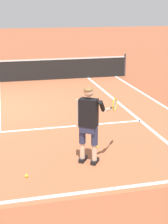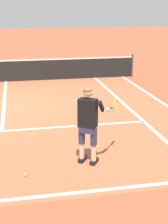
{
  "view_description": "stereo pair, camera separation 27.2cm",
  "coord_description": "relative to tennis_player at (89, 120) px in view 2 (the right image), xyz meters",
  "views": [
    {
      "loc": [
        0.22,
        -11.35,
        3.33
      ],
      "look_at": [
        1.9,
        -4.36,
        1.05
      ],
      "focal_mm": 54.66,
      "sensor_mm": 36.0,
      "label": 1
    },
    {
      "loc": [
        0.48,
        -11.41,
        3.33
      ],
      "look_at": [
        1.9,
        -4.36,
        1.05
      ],
      "focal_mm": 54.66,
      "sensor_mm": 36.0,
      "label": 2
    }
  ],
  "objects": [
    {
      "name": "ground_plane",
      "position": [
        -1.93,
        4.74,
        -0.99
      ],
      "size": [
        80.0,
        80.0,
        0.0
      ],
      "primitive_type": "plane",
      "color": "#9E5133"
    },
    {
      "name": "court_inner_surface",
      "position": [
        -1.93,
        3.78,
        -0.99
      ],
      "size": [
        10.98,
        10.36,
        0.0
      ],
      "primitive_type": "cube",
      "color": "#B2603D",
      "rests_on": "ground"
    },
    {
      "name": "line_service",
      "position": [
        -1.93,
        2.36,
        -0.99
      ],
      "size": [
        8.23,
        0.1,
        0.01
      ],
      "primitive_type": "cube",
      "color": "white",
      "rests_on": "ground"
    },
    {
      "name": "line_centre_service",
      "position": [
        -1.93,
        5.56,
        -0.99
      ],
      "size": [
        0.1,
        6.4,
        0.01
      ],
      "primitive_type": "cube",
      "color": "white",
      "rests_on": "ground"
    },
    {
      "name": "line_singles_right",
      "position": [
        2.19,
        3.78,
        -0.99
      ],
      "size": [
        0.1,
        9.96,
        0.01
      ],
      "primitive_type": "cube",
      "color": "white",
      "rests_on": "ground"
    },
    {
      "name": "line_doubles_right",
      "position": [
        3.56,
        3.78,
        -0.99
      ],
      "size": [
        0.1,
        9.96,
        0.01
      ],
      "primitive_type": "cube",
      "color": "white",
      "rests_on": "ground"
    },
    {
      "name": "tennis_net",
      "position": [
        -1.93,
        8.76,
        -0.49
      ],
      "size": [
        11.96,
        0.08,
        1.07
      ],
      "color": "#333338",
      "rests_on": "ground"
    },
    {
      "name": "tennis_player",
      "position": [
        0.0,
        0.0,
        0.0
      ],
      "size": [
        1.09,
        0.86,
        1.71
      ],
      "color": "black",
      "rests_on": "ground"
    },
    {
      "name": "tennis_ball_near_feet",
      "position": [
        0.38,
        0.72,
        -0.96
      ],
      "size": [
        0.07,
        0.07,
        0.07
      ],
      "primitive_type": "sphere",
      "color": "#CCE02D",
      "rests_on": "ground"
    },
    {
      "name": "tennis_ball_by_baseline",
      "position": [
        -1.4,
        -0.37,
        -0.96
      ],
      "size": [
        0.07,
        0.07,
        0.07
      ],
      "primitive_type": "sphere",
      "color": "#CCE02D",
      "rests_on": "ground"
    }
  ]
}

